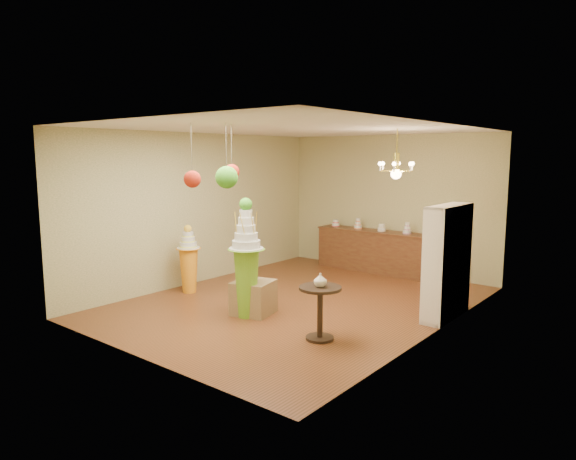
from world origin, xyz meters
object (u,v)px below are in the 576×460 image
Objects in this scene: sideboard at (381,251)px; round_table at (320,305)px; pedestal_green at (247,268)px; pedestal_orange at (189,264)px.

round_table is at bearing -72.26° from sideboard.
sideboard is (0.14, 4.14, -0.32)m from pedestal_green.
pedestal_green is at bearing -12.22° from pedestal_orange.
sideboard is at bearing 61.64° from pedestal_orange.
pedestal_green reaches higher than round_table.
pedestal_green reaches higher than sideboard.
pedestal_green is 1.54m from round_table.
sideboard is 4.00× the size of round_table.
pedestal_orange is 1.69× the size of round_table.
pedestal_green is 2.51× the size of round_table.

